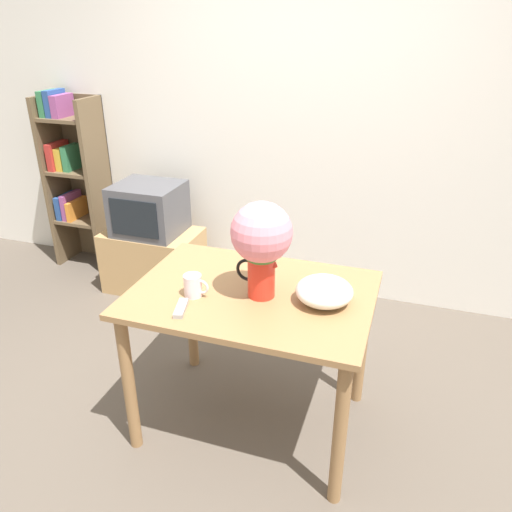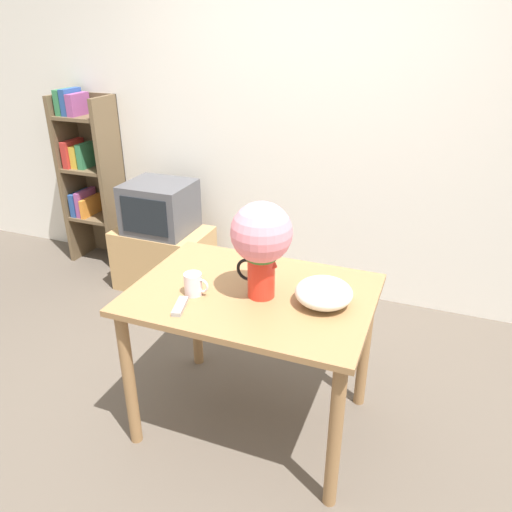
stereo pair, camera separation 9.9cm
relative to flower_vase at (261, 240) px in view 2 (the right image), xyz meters
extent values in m
plane|color=brown|center=(-0.23, -0.10, -1.08)|extent=(12.00, 12.00, 0.00)
cube|color=silver|center=(-0.23, 1.60, 0.22)|extent=(8.00, 0.05, 2.60)
cube|color=olive|center=(-0.05, 0.02, -0.30)|extent=(1.14, 0.82, 0.03)
cylinder|color=olive|center=(-0.56, -0.33, -0.70)|extent=(0.06, 0.06, 0.77)
cylinder|color=olive|center=(0.46, -0.33, -0.70)|extent=(0.06, 0.06, 0.77)
cylinder|color=olive|center=(-0.56, 0.37, -0.70)|extent=(0.06, 0.06, 0.77)
cylinder|color=olive|center=(0.46, 0.37, -0.70)|extent=(0.06, 0.06, 0.77)
cylinder|color=red|center=(0.00, 0.00, -0.17)|extent=(0.13, 0.13, 0.22)
cone|color=red|center=(0.05, 0.00, -0.09)|extent=(0.04, 0.04, 0.06)
torus|color=black|center=(-0.07, 0.00, -0.16)|extent=(0.11, 0.02, 0.11)
sphere|color=#3D7033|center=(0.00, 0.00, -0.01)|extent=(0.21, 0.21, 0.21)
sphere|color=pink|center=(0.00, 0.00, 0.04)|extent=(0.28, 0.28, 0.28)
cylinder|color=silver|center=(-0.30, -0.11, -0.23)|extent=(0.08, 0.08, 0.11)
torus|color=silver|center=(-0.26, -0.11, -0.23)|extent=(0.07, 0.01, 0.07)
ellipsoid|color=silver|center=(0.29, 0.03, -0.22)|extent=(0.26, 0.26, 0.12)
cube|color=#999999|center=(-0.30, -0.24, -0.27)|extent=(0.08, 0.15, 0.02)
cube|color=tan|center=(-1.27, 1.18, -0.84)|extent=(0.73, 0.45, 0.48)
cube|color=#4C4C51|center=(-1.27, 1.18, -0.41)|extent=(0.49, 0.43, 0.38)
cube|color=black|center=(-1.27, 0.96, -0.41)|extent=(0.38, 0.01, 0.27)
cube|color=brown|center=(-2.29, 1.42, -0.37)|extent=(0.04, 0.32, 1.42)
cube|color=brown|center=(-1.86, 1.42, -0.37)|extent=(0.04, 0.32, 1.42)
cube|color=brown|center=(-2.07, 1.57, -0.37)|extent=(0.46, 0.01, 1.42)
cube|color=brown|center=(-2.07, 1.42, -0.68)|extent=(0.39, 0.29, 0.03)
cube|color=#284C8E|center=(-2.23, 1.41, -0.57)|extent=(0.05, 0.25, 0.20)
cube|color=#934784|center=(-2.17, 1.41, -0.56)|extent=(0.05, 0.24, 0.22)
cube|color=orange|center=(-2.12, 1.41, -0.59)|extent=(0.04, 0.26, 0.16)
cube|color=brown|center=(-2.07, 1.42, -0.26)|extent=(0.39, 0.29, 0.03)
cube|color=#B72D28|center=(-2.22, 1.41, -0.13)|extent=(0.05, 0.24, 0.22)
cube|color=gold|center=(-2.16, 1.41, -0.15)|extent=(0.06, 0.19, 0.18)
cube|color=#337A4C|center=(-2.09, 1.41, -0.14)|extent=(0.05, 0.18, 0.20)
cube|color=brown|center=(-2.07, 1.42, 0.17)|extent=(0.39, 0.29, 0.03)
cube|color=#337A4C|center=(-2.22, 1.41, 0.28)|extent=(0.05, 0.21, 0.20)
cube|color=#284C8E|center=(-2.16, 1.41, 0.29)|extent=(0.06, 0.21, 0.20)
cube|color=#934784|center=(-2.10, 1.41, 0.27)|extent=(0.06, 0.22, 0.17)
camera|label=1|loc=(0.62, -1.93, 0.89)|focal=35.00mm
camera|label=2|loc=(0.71, -1.89, 0.89)|focal=35.00mm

